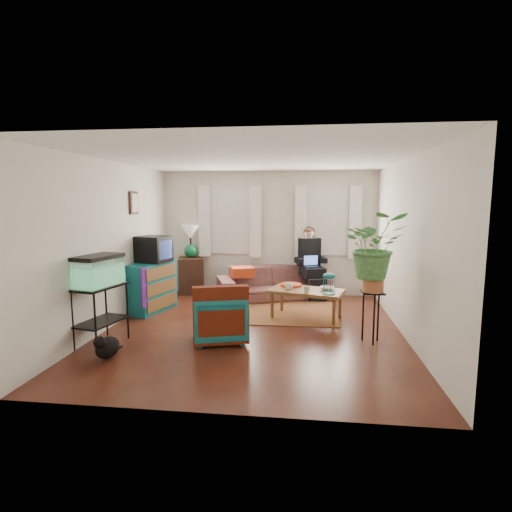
# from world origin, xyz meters

# --- Properties ---
(floor) EXTENTS (4.50, 5.00, 0.01)m
(floor) POSITION_xyz_m (0.00, 0.00, 0.00)
(floor) COLOR #4F2B14
(floor) RESTS_ON ground
(ceiling) EXTENTS (4.50, 5.00, 0.01)m
(ceiling) POSITION_xyz_m (0.00, 0.00, 2.60)
(ceiling) COLOR white
(ceiling) RESTS_ON wall_back
(wall_back) EXTENTS (4.50, 0.01, 2.60)m
(wall_back) POSITION_xyz_m (0.00, 2.50, 1.30)
(wall_back) COLOR silver
(wall_back) RESTS_ON floor
(wall_front) EXTENTS (4.50, 0.01, 2.60)m
(wall_front) POSITION_xyz_m (0.00, -2.50, 1.30)
(wall_front) COLOR silver
(wall_front) RESTS_ON floor
(wall_left) EXTENTS (0.01, 5.00, 2.60)m
(wall_left) POSITION_xyz_m (-2.25, 0.00, 1.30)
(wall_left) COLOR silver
(wall_left) RESTS_ON floor
(wall_right) EXTENTS (0.01, 5.00, 2.60)m
(wall_right) POSITION_xyz_m (2.25, 0.00, 1.30)
(wall_right) COLOR silver
(wall_right) RESTS_ON floor
(window_left) EXTENTS (1.08, 0.04, 1.38)m
(window_left) POSITION_xyz_m (-0.80, 2.48, 1.55)
(window_left) COLOR white
(window_left) RESTS_ON wall_back
(window_right) EXTENTS (1.08, 0.04, 1.38)m
(window_right) POSITION_xyz_m (1.25, 2.48, 1.55)
(window_right) COLOR white
(window_right) RESTS_ON wall_back
(curtains_left) EXTENTS (1.36, 0.06, 1.50)m
(curtains_left) POSITION_xyz_m (-0.80, 2.40, 1.55)
(curtains_left) COLOR white
(curtains_left) RESTS_ON wall_back
(curtains_right) EXTENTS (1.36, 0.06, 1.50)m
(curtains_right) POSITION_xyz_m (1.25, 2.40, 1.55)
(curtains_right) COLOR white
(curtains_right) RESTS_ON wall_back
(picture_frame) EXTENTS (0.04, 0.32, 0.40)m
(picture_frame) POSITION_xyz_m (-2.21, 0.85, 1.95)
(picture_frame) COLOR #3D2616
(picture_frame) RESTS_ON wall_left
(area_rug) EXTENTS (2.03, 1.64, 0.01)m
(area_rug) POSITION_xyz_m (0.36, 1.00, 0.01)
(area_rug) COLOR brown
(area_rug) RESTS_ON floor
(sofa) EXTENTS (2.38, 1.58, 0.87)m
(sofa) POSITION_xyz_m (0.15, 2.05, 0.43)
(sofa) COLOR brown
(sofa) RESTS_ON floor
(seated_person) EXTENTS (0.75, 0.83, 1.32)m
(seated_person) POSITION_xyz_m (0.91, 2.32, 0.66)
(seated_person) COLOR black
(seated_person) RESTS_ON sofa
(side_table) EXTENTS (0.65, 0.65, 0.77)m
(side_table) POSITION_xyz_m (-1.65, 2.36, 0.39)
(side_table) COLOR #391F15
(side_table) RESTS_ON floor
(table_lamp) EXTENTS (0.49, 0.49, 0.71)m
(table_lamp) POSITION_xyz_m (-1.65, 2.36, 1.10)
(table_lamp) COLOR white
(table_lamp) RESTS_ON side_table
(dresser) EXTENTS (0.73, 1.08, 0.88)m
(dresser) POSITION_xyz_m (-1.99, 0.88, 0.44)
(dresser) COLOR navy
(dresser) RESTS_ON floor
(crt_tv) EXTENTS (0.65, 0.62, 0.47)m
(crt_tv) POSITION_xyz_m (-1.94, 0.97, 1.12)
(crt_tv) COLOR black
(crt_tv) RESTS_ON dresser
(aquarium_stand) EXTENTS (0.56, 0.81, 0.83)m
(aquarium_stand) POSITION_xyz_m (-2.00, -0.89, 0.42)
(aquarium_stand) COLOR black
(aquarium_stand) RESTS_ON floor
(aquarium) EXTENTS (0.51, 0.74, 0.44)m
(aquarium) POSITION_xyz_m (-2.00, -0.89, 1.05)
(aquarium) COLOR #7FD899
(aquarium) RESTS_ON aquarium_stand
(black_cat) EXTENTS (0.29, 0.42, 0.34)m
(black_cat) POSITION_xyz_m (-1.69, -1.35, 0.17)
(black_cat) COLOR black
(black_cat) RESTS_ON floor
(armchair) EXTENTS (0.89, 0.86, 0.75)m
(armchair) POSITION_xyz_m (-0.42, -0.51, 0.38)
(armchair) COLOR #12606C
(armchair) RESTS_ON floor
(serape_throw) EXTENTS (0.77, 0.38, 0.62)m
(serape_throw) POSITION_xyz_m (-0.34, -0.79, 0.53)
(serape_throw) COLOR #9E0A0A
(serape_throw) RESTS_ON armchair
(coffee_table) EXTENTS (1.34, 0.96, 0.50)m
(coffee_table) POSITION_xyz_m (0.82, 0.71, 0.25)
(coffee_table) COLOR brown
(coffee_table) RESTS_ON floor
(cup_a) EXTENTS (0.17, 0.17, 0.11)m
(cup_a) POSITION_xyz_m (0.53, 0.68, 0.55)
(cup_a) COLOR white
(cup_a) RESTS_ON coffee_table
(cup_b) EXTENTS (0.14, 0.14, 0.10)m
(cup_b) POSITION_xyz_m (0.82, 0.51, 0.55)
(cup_b) COLOR beige
(cup_b) RESTS_ON coffee_table
(bowl) EXTENTS (0.29, 0.29, 0.06)m
(bowl) POSITION_xyz_m (1.17, 0.72, 0.53)
(bowl) COLOR white
(bowl) RESTS_ON coffee_table
(snack_tray) EXTENTS (0.46, 0.46, 0.04)m
(snack_tray) POSITION_xyz_m (0.55, 0.96, 0.52)
(snack_tray) COLOR #B21414
(snack_tray) RESTS_ON coffee_table
(birdcage) EXTENTS (0.24, 0.24, 0.35)m
(birdcage) POSITION_xyz_m (1.18, 0.44, 0.67)
(birdcage) COLOR #115B6B
(birdcage) RESTS_ON coffee_table
(plant_stand) EXTENTS (0.33, 0.33, 0.73)m
(plant_stand) POSITION_xyz_m (1.73, -0.35, 0.36)
(plant_stand) COLOR black
(plant_stand) RESTS_ON floor
(potted_plant) EXTENTS (0.89, 0.79, 0.92)m
(potted_plant) POSITION_xyz_m (1.73, -0.35, 1.23)
(potted_plant) COLOR #599947
(potted_plant) RESTS_ON plant_stand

